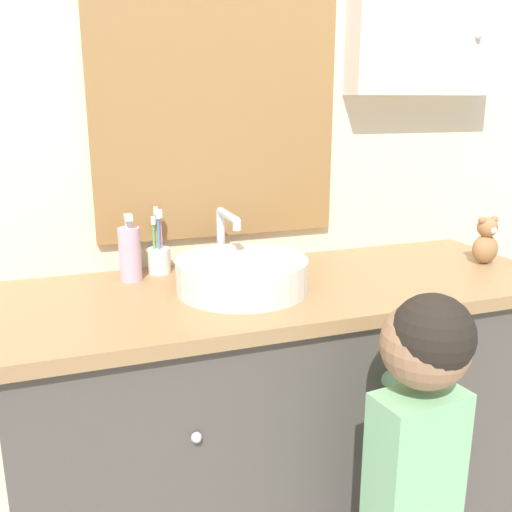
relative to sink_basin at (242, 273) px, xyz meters
name	(u,v)px	position (x,y,z in m)	size (l,w,h in m)	color
wall_back	(262,106)	(0.17, 0.31, 0.41)	(3.20, 0.18, 2.50)	beige
vanity_counter	(288,419)	(0.14, 0.01, -0.46)	(1.48, 0.57, 0.83)	#4C4742
sink_basin	(242,273)	(0.00, 0.00, 0.00)	(0.34, 0.39, 0.19)	silver
toothbrush_holder	(159,257)	(-0.17, 0.23, 0.00)	(0.06, 0.06, 0.19)	silver
soap_dispenser	(130,253)	(-0.26, 0.18, 0.03)	(0.06, 0.06, 0.19)	#CCA3BC
child_figure	(417,444)	(0.25, -0.44, -0.28)	(0.21, 0.46, 0.94)	slate
teddy_bear	(486,241)	(0.77, 0.00, 0.02)	(0.08, 0.07, 0.14)	#9E7047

